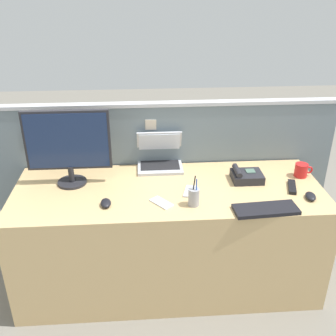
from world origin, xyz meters
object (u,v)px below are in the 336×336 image
at_px(cell_phone_white_slab, 161,203).
at_px(laptop, 160,157).
at_px(pen_cup, 194,197).
at_px(cell_phone_silver_slab, 190,191).
at_px(keyboard_main, 266,209).
at_px(tv_remote, 292,187).
at_px(desktop_monitor, 68,144).
at_px(computer_mouse_right_hand, 311,196).
at_px(computer_mouse_left_hand, 106,203).
at_px(coffee_mug, 301,170).
at_px(desk_phone, 246,176).

bearing_deg(cell_phone_white_slab, laptop, 48.87).
bearing_deg(pen_cup, cell_phone_silver_slab, 91.73).
xyz_separation_m(keyboard_main, tv_remote, (0.24, 0.25, -0.00)).
distance_m(desktop_monitor, laptop, 0.64).
height_order(pen_cup, cell_phone_silver_slab, pen_cup).
bearing_deg(computer_mouse_right_hand, keyboard_main, -148.56).
relative_size(computer_mouse_left_hand, cell_phone_white_slab, 0.70).
distance_m(computer_mouse_right_hand, computer_mouse_left_hand, 1.22).
height_order(keyboard_main, computer_mouse_right_hand, computer_mouse_right_hand).
relative_size(computer_mouse_right_hand, coffee_mug, 0.82).
height_order(laptop, cell_phone_silver_slab, laptop).
bearing_deg(computer_mouse_right_hand, computer_mouse_left_hand, -169.72).
relative_size(desktop_monitor, computer_mouse_right_hand, 5.24).
bearing_deg(desk_phone, tv_remote, -25.42).
xyz_separation_m(desk_phone, keyboard_main, (0.02, -0.37, -0.02)).
bearing_deg(desk_phone, cell_phone_white_slab, -156.31).
bearing_deg(computer_mouse_left_hand, keyboard_main, -13.71).
bearing_deg(cell_phone_silver_slab, coffee_mug, 26.97).
bearing_deg(pen_cup, computer_mouse_right_hand, 1.81).
height_order(computer_mouse_left_hand, pen_cup, pen_cup).
height_order(laptop, computer_mouse_left_hand, laptop).
bearing_deg(coffee_mug, cell_phone_white_slab, -163.58).
relative_size(laptop, pen_cup, 1.62).
bearing_deg(cell_phone_silver_slab, desktop_monitor, -177.79).
bearing_deg(keyboard_main, computer_mouse_left_hand, 168.25).
relative_size(keyboard_main, computer_mouse_right_hand, 3.65).
bearing_deg(cell_phone_silver_slab, computer_mouse_left_hand, -151.24).
distance_m(computer_mouse_left_hand, pen_cup, 0.51).
bearing_deg(coffee_mug, computer_mouse_left_hand, -167.73).
relative_size(computer_mouse_left_hand, coffee_mug, 0.82).
distance_m(laptop, desk_phone, 0.60).
xyz_separation_m(laptop, cell_phone_silver_slab, (0.16, -0.38, -0.06)).
bearing_deg(keyboard_main, cell_phone_white_slab, 164.22).
xyz_separation_m(cell_phone_white_slab, tv_remote, (0.83, 0.12, 0.01)).
xyz_separation_m(desk_phone, pen_cup, (-0.38, -0.28, 0.02)).
height_order(laptop, computer_mouse_right_hand, laptop).
distance_m(keyboard_main, cell_phone_white_slab, 0.60).
height_order(laptop, pen_cup, laptop).
relative_size(desktop_monitor, tv_remote, 3.08).
relative_size(computer_mouse_right_hand, cell_phone_silver_slab, 0.70).
bearing_deg(desk_phone, laptop, 155.18).
height_order(desktop_monitor, desk_phone, desktop_monitor).
xyz_separation_m(keyboard_main, computer_mouse_right_hand, (0.31, 0.12, 0.01)).
xyz_separation_m(laptop, computer_mouse_left_hand, (-0.34, -0.50, -0.05)).
relative_size(desk_phone, computer_mouse_left_hand, 1.94).
height_order(desk_phone, coffee_mug, same).
relative_size(keyboard_main, cell_phone_silver_slab, 2.56).
bearing_deg(tv_remote, keyboard_main, -117.91).
relative_size(computer_mouse_left_hand, cell_phone_silver_slab, 0.70).
relative_size(laptop, computer_mouse_left_hand, 3.06).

